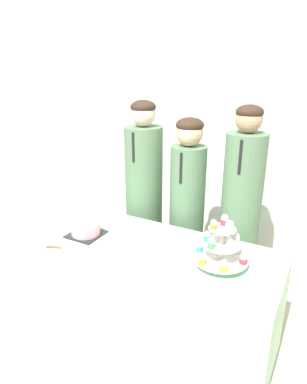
{
  "coord_description": "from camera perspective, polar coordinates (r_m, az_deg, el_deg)",
  "views": [
    {
      "loc": [
        0.96,
        -1.33,
        1.75
      ],
      "look_at": [
        0.04,
        0.36,
        1.05
      ],
      "focal_mm": 32.0,
      "sensor_mm": 36.0,
      "label": 1
    }
  ],
  "objects": [
    {
      "name": "student_1",
      "position": [
        2.62,
        5.55,
        -3.7
      ],
      "size": [
        0.26,
        0.27,
        1.43
      ],
      "color": "#567556",
      "rests_on": "ground_plane"
    },
    {
      "name": "round_cake",
      "position": [
        2.31,
        -11.23,
        -5.87
      ],
      "size": [
        0.21,
        0.21,
        0.11
      ],
      "color": "#232328",
      "rests_on": "table"
    },
    {
      "name": "wall_back",
      "position": [
        3.18,
        11.05,
        12.44
      ],
      "size": [
        9.0,
        0.06,
        2.7
      ],
      "color": "silver",
      "rests_on": "ground_plane"
    },
    {
      "name": "student_0",
      "position": [
        2.77,
        -1.57,
        -1.63
      ],
      "size": [
        0.29,
        0.3,
        1.53
      ],
      "color": "#567556",
      "rests_on": "ground_plane"
    },
    {
      "name": "cupcake_stand",
      "position": [
        1.94,
        11.24,
        -8.72
      ],
      "size": [
        0.31,
        0.31,
        0.29
      ],
      "color": "silver",
      "rests_on": "table"
    },
    {
      "name": "cake_knife",
      "position": [
        2.21,
        -14.9,
        -9.02
      ],
      "size": [
        0.31,
        0.12,
        0.01
      ],
      "rotation": [
        0.0,
        0.0,
        0.33
      ],
      "color": "silver",
      "rests_on": "table"
    },
    {
      "name": "table",
      "position": [
        2.37,
        -1.25,
        -16.15
      ],
      "size": [
        1.68,
        0.65,
        0.7
      ],
      "color": "#A8DBB2",
      "rests_on": "ground_plane"
    },
    {
      "name": "ground_plane",
      "position": [
        2.4,
        -5.51,
        -26.96
      ],
      "size": [
        16.0,
        16.0,
        0.0
      ],
      "primitive_type": "plane",
      "color": "#ADA38E"
    },
    {
      "name": "student_2",
      "position": [
        2.5,
        14.14,
        -4.65
      ],
      "size": [
        0.27,
        0.28,
        1.54
      ],
      "color": "#567556",
      "rests_on": "ground_plane"
    }
  ]
}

